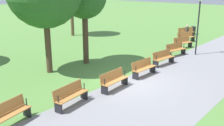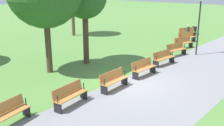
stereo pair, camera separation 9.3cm
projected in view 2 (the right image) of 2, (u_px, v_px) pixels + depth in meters
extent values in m
plane|color=#54843D|center=(131.00, 82.00, 13.82)|extent=(120.00, 120.00, 0.00)
cube|color=gray|center=(162.00, 91.00, 12.67)|extent=(43.03, 5.08, 0.01)
cube|color=#B27538|center=(188.00, 32.00, 25.74)|extent=(1.75, 1.18, 0.04)
cube|color=#B27538|center=(186.00, 30.00, 25.85)|extent=(1.60, 0.88, 0.40)
cube|color=black|center=(194.00, 34.00, 26.10)|extent=(0.22, 0.36, 0.43)
cylinder|color=black|center=(194.00, 30.00, 25.97)|extent=(0.06, 0.06, 0.30)
cube|color=black|center=(180.00, 35.00, 25.50)|extent=(0.22, 0.36, 0.43)
cylinder|color=black|center=(181.00, 31.00, 25.37)|extent=(0.06, 0.06, 0.30)
cube|color=#B27538|center=(187.00, 37.00, 23.35)|extent=(1.78, 1.06, 0.04)
cube|color=#B27538|center=(186.00, 34.00, 23.45)|extent=(1.65, 0.75, 0.40)
cube|color=black|center=(194.00, 39.00, 23.78)|extent=(0.20, 0.37, 0.43)
cylinder|color=black|center=(194.00, 35.00, 23.65)|extent=(0.06, 0.06, 0.30)
cube|color=black|center=(180.00, 41.00, 23.06)|extent=(0.20, 0.37, 0.43)
cylinder|color=black|center=(180.00, 36.00, 22.93)|extent=(0.06, 0.06, 0.30)
cube|color=#B27538|center=(184.00, 43.00, 21.04)|extent=(1.79, 0.93, 0.04)
cube|color=#B27538|center=(182.00, 40.00, 21.13)|extent=(1.70, 0.61, 0.40)
cube|color=black|center=(191.00, 45.00, 21.52)|extent=(0.17, 0.38, 0.43)
cylinder|color=black|center=(191.00, 40.00, 21.39)|extent=(0.05, 0.05, 0.30)
cube|color=black|center=(176.00, 47.00, 20.68)|extent=(0.17, 0.38, 0.43)
cylinder|color=black|center=(177.00, 42.00, 20.56)|extent=(0.05, 0.05, 0.30)
cube|color=#B27538|center=(177.00, 50.00, 18.80)|extent=(1.80, 0.80, 0.04)
cube|color=#B27538|center=(175.00, 46.00, 18.89)|extent=(1.72, 0.47, 0.40)
cube|color=black|center=(184.00, 51.00, 19.34)|extent=(0.14, 0.38, 0.43)
cylinder|color=black|center=(184.00, 46.00, 19.21)|extent=(0.05, 0.05, 0.30)
cube|color=black|center=(169.00, 55.00, 18.40)|extent=(0.14, 0.38, 0.43)
cylinder|color=black|center=(170.00, 49.00, 18.27)|extent=(0.05, 0.05, 0.30)
cube|color=#B27538|center=(164.00, 58.00, 16.67)|extent=(1.78, 0.66, 0.04)
cube|color=#B27538|center=(162.00, 54.00, 16.74)|extent=(1.74, 0.33, 0.40)
cube|color=black|center=(172.00, 59.00, 17.26)|extent=(0.11, 0.38, 0.43)
cylinder|color=black|center=(172.00, 54.00, 17.13)|extent=(0.05, 0.05, 0.30)
cube|color=black|center=(156.00, 64.00, 16.21)|extent=(0.11, 0.38, 0.43)
cylinder|color=black|center=(157.00, 58.00, 16.09)|extent=(0.05, 0.05, 0.30)
cube|color=#B27538|center=(144.00, 68.00, 14.65)|extent=(1.76, 0.51, 0.04)
cube|color=#B27538|center=(142.00, 63.00, 14.71)|extent=(1.74, 0.18, 0.40)
cube|color=black|center=(153.00, 69.00, 15.29)|extent=(0.08, 0.38, 0.43)
cylinder|color=black|center=(153.00, 63.00, 15.16)|extent=(0.05, 0.05, 0.30)
cube|color=black|center=(135.00, 76.00, 14.15)|extent=(0.08, 0.38, 0.43)
cylinder|color=black|center=(136.00, 69.00, 14.02)|extent=(0.05, 0.05, 0.30)
cube|color=#B27538|center=(115.00, 81.00, 12.76)|extent=(1.76, 0.51, 0.04)
cube|color=#B27538|center=(111.00, 75.00, 12.81)|extent=(1.74, 0.18, 0.40)
cube|color=black|center=(124.00, 80.00, 13.44)|extent=(0.08, 0.38, 0.43)
cylinder|color=black|center=(125.00, 73.00, 13.32)|extent=(0.05, 0.05, 0.30)
cube|color=black|center=(104.00, 90.00, 12.21)|extent=(0.08, 0.38, 0.43)
cylinder|color=black|center=(104.00, 82.00, 12.09)|extent=(0.05, 0.05, 0.30)
cube|color=#B27538|center=(71.00, 96.00, 11.02)|extent=(1.78, 0.66, 0.04)
cube|color=#B27538|center=(67.00, 89.00, 11.05)|extent=(1.74, 0.33, 0.40)
cube|color=black|center=(84.00, 94.00, 11.73)|extent=(0.11, 0.38, 0.43)
cylinder|color=black|center=(84.00, 86.00, 11.61)|extent=(0.05, 0.05, 0.30)
cube|color=black|center=(58.00, 108.00, 10.43)|extent=(0.11, 0.38, 0.43)
cylinder|color=black|center=(57.00, 99.00, 10.31)|extent=(0.05, 0.05, 0.30)
cube|color=#B27538|center=(9.00, 114.00, 9.43)|extent=(1.80, 0.80, 0.04)
cube|color=#B27538|center=(4.00, 107.00, 9.45)|extent=(1.72, 0.47, 0.40)
cube|color=black|center=(26.00, 111.00, 10.18)|extent=(0.14, 0.38, 0.43)
cylinder|color=black|center=(26.00, 102.00, 10.06)|extent=(0.05, 0.05, 0.30)
cube|color=#4C4238|center=(188.00, 30.00, 25.70)|extent=(0.38, 0.32, 0.50)
sphere|color=tan|center=(188.00, 26.00, 25.57)|extent=(0.22, 0.22, 0.22)
cylinder|color=#23232D|center=(190.00, 33.00, 25.65)|extent=(0.28, 0.38, 0.13)
cylinder|color=#23232D|center=(191.00, 35.00, 25.55)|extent=(0.15, 0.15, 0.43)
cylinder|color=#23232D|center=(188.00, 33.00, 25.59)|extent=(0.28, 0.38, 0.13)
cylinder|color=#23232D|center=(189.00, 35.00, 25.49)|extent=(0.15, 0.15, 0.43)
cylinder|color=#4C3828|center=(86.00, 38.00, 16.75)|extent=(0.36, 0.36, 3.34)
cylinder|color=brown|center=(73.00, 16.00, 26.10)|extent=(0.32, 0.32, 3.92)
cylinder|color=#4C3828|center=(48.00, 44.00, 14.97)|extent=(0.34, 0.34, 3.29)
cylinder|color=black|center=(198.00, 29.00, 18.73)|extent=(0.10, 0.10, 3.82)
cylinder|color=black|center=(194.00, 30.00, 27.08)|extent=(0.45, 0.45, 0.82)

